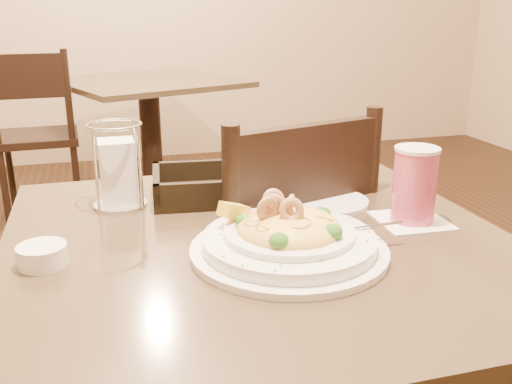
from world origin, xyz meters
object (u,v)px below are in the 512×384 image
object	(u,v)px
background_table	(150,120)
dining_chair_far	(36,131)
dining_chair_near	(271,283)
side_plate	(328,202)
drink_glass	(414,186)
pasta_bowl	(288,237)
main_table	(259,348)
butter_ramekin	(42,255)
bread_basket	(205,188)
napkin_caddy	(118,171)

from	to	relation	value
background_table	dining_chair_far	xyz separation A→B (m)	(-0.61, -0.08, -0.01)
dining_chair_near	side_plate	bearing A→B (deg)	105.48
drink_glass	side_plate	bearing A→B (deg)	130.42
pasta_bowl	main_table	bearing A→B (deg)	108.42
dining_chair_far	butter_ramekin	world-z (taller)	dining_chair_far
background_table	bread_basket	size ratio (longest dim) A/B	4.82
bread_basket	pasta_bowl	bearing A→B (deg)	-76.67
drink_glass	butter_ramekin	xyz separation A→B (m)	(-0.68, -0.01, -0.06)
dining_chair_far	napkin_caddy	bearing A→B (deg)	97.53
pasta_bowl	butter_ramekin	bearing A→B (deg)	170.55
side_plate	background_table	bearing A→B (deg)	93.96
dining_chair_near	dining_chair_far	xyz separation A→B (m)	(-0.68, 2.02, 0.00)
bread_basket	side_plate	world-z (taller)	bread_basket
dining_chair_near	bread_basket	distance (m)	0.31
drink_glass	napkin_caddy	bearing A→B (deg)	155.06
drink_glass	side_plate	xyz separation A→B (m)	(-0.12, 0.14, -0.07)
butter_ramekin	dining_chair_near	bearing A→B (deg)	30.60
drink_glass	main_table	bearing A→B (deg)	178.93
background_table	pasta_bowl	size ratio (longest dim) A/B	3.11
pasta_bowl	napkin_caddy	size ratio (longest dim) A/B	2.10
side_plate	butter_ramekin	size ratio (longest dim) A/B	2.16
dining_chair_far	drink_glass	size ratio (longest dim) A/B	6.28
main_table	napkin_caddy	world-z (taller)	napkin_caddy
drink_glass	butter_ramekin	bearing A→B (deg)	-179.08
butter_ramekin	side_plate	bearing A→B (deg)	14.89
side_plate	butter_ramekin	xyz separation A→B (m)	(-0.56, -0.15, 0.01)
drink_glass	bread_basket	world-z (taller)	drink_glass
drink_glass	napkin_caddy	xyz separation A→B (m)	(-0.54, 0.25, 0.00)
napkin_caddy	side_plate	distance (m)	0.44
dining_chair_near	side_plate	size ratio (longest dim) A/B	5.44
pasta_bowl	background_table	bearing A→B (deg)	89.82
main_table	background_table	size ratio (longest dim) A/B	0.78
drink_glass	butter_ramekin	world-z (taller)	drink_glass
drink_glass	napkin_caddy	distance (m)	0.60
bread_basket	butter_ramekin	world-z (taller)	bread_basket
napkin_caddy	butter_ramekin	xyz separation A→B (m)	(-0.14, -0.26, -0.06)
dining_chair_near	napkin_caddy	bearing A→B (deg)	-12.75
dining_chair_near	butter_ramekin	distance (m)	0.61
dining_chair_near	napkin_caddy	world-z (taller)	dining_chair_near
dining_chair_far	side_plate	distance (m)	2.30
pasta_bowl	butter_ramekin	size ratio (longest dim) A/B	4.71
background_table	side_plate	bearing A→B (deg)	-86.04
background_table	butter_ramekin	distance (m)	2.43
main_table	pasta_bowl	bearing A→B (deg)	-71.58
bread_basket	dining_chair_far	bearing A→B (deg)	104.46
dining_chair_near	background_table	bearing A→B (deg)	-104.17
main_table	background_table	world-z (taller)	same
dining_chair_near	napkin_caddy	distance (m)	0.47
napkin_caddy	drink_glass	bearing A→B (deg)	-24.94
dining_chair_far	pasta_bowl	distance (m)	2.46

